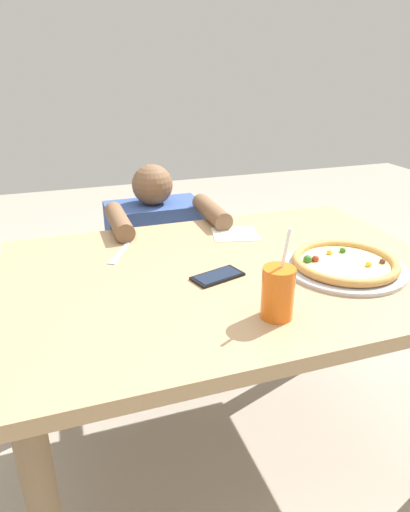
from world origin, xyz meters
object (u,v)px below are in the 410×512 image
(pizza_near, at_px, (345,264))
(diner_seated, at_px, (157,279))
(fork, at_px, (120,253))
(drink_cup_colored, at_px, (278,292))
(cell_phone, at_px, (217,276))

(pizza_near, xyz_separation_m, diner_seated, (-0.41, 0.78, -0.35))
(fork, bearing_deg, pizza_near, -28.82)
(pizza_near, xyz_separation_m, drink_cup_colored, (-0.32, -0.18, 0.05))
(cell_phone, height_order, diner_seated, diner_seated)
(pizza_near, relative_size, drink_cup_colored, 1.56)
(drink_cup_colored, xyz_separation_m, cell_phone, (-0.06, 0.25, -0.06))
(fork, bearing_deg, drink_cup_colored, -60.09)
(drink_cup_colored, bearing_deg, fork, 119.91)
(drink_cup_colored, distance_m, cell_phone, 0.26)
(pizza_near, relative_size, fork, 1.93)
(drink_cup_colored, distance_m, fork, 0.60)
(cell_phone, bearing_deg, diner_seated, 91.95)
(drink_cup_colored, relative_size, diner_seated, 0.25)
(cell_phone, distance_m, diner_seated, 0.79)
(drink_cup_colored, height_order, diner_seated, drink_cup_colored)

